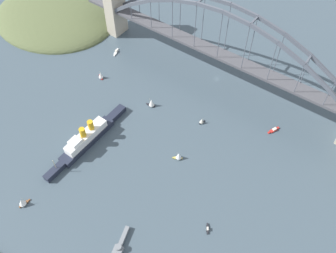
# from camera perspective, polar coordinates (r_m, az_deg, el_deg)

# --- Properties ---
(ground_plane) EXTENTS (1400.00, 1400.00, 0.00)m
(ground_plane) POSITION_cam_1_polar(r_m,az_deg,el_deg) (350.03, 7.72, 7.57)
(ground_plane) COLOR #3D4C56
(harbor_arch_bridge) EXTENTS (307.15, 19.66, 78.09)m
(harbor_arch_bridge) POSITION_cam_1_polar(r_m,az_deg,el_deg) (328.05, 8.34, 11.71)
(harbor_arch_bridge) COLOR #ADA38E
(harbor_arch_bridge) RESTS_ON ground
(headland_east_shore) EXTENTS (144.31, 121.96, 25.88)m
(headland_east_shore) POSITION_cam_1_polar(r_m,az_deg,el_deg) (441.41, -17.02, 16.30)
(headland_east_shore) COLOR #515B38
(headland_east_shore) RESTS_ON ground
(ocean_liner) EXTENTS (10.71, 90.14, 20.34)m
(ocean_liner) POSITION_cam_1_polar(r_m,az_deg,el_deg) (300.29, -12.69, -1.83)
(ocean_liner) COLOR #1E2333
(ocean_liner) RESTS_ON ground
(seaplane_taxiing_near_bridge) EXTENTS (8.09, 10.61, 5.05)m
(seaplane_taxiing_near_bridge) POSITION_cam_1_polar(r_m,az_deg,el_deg) (356.19, 18.93, 6.17)
(seaplane_taxiing_near_bridge) COLOR #B7B7B2
(seaplane_taxiing_near_bridge) RESTS_ON ground
(small_boat_0) EXTENTS (8.82, 5.35, 9.35)m
(small_boat_0) POSITION_cam_1_polar(r_m,az_deg,el_deg) (319.77, -2.64, 3.79)
(small_boat_0) COLOR black
(small_boat_0) RESTS_ON ground
(small_boat_1) EXTENTS (7.33, 5.76, 8.18)m
(small_boat_1) POSITION_cam_1_polar(r_m,az_deg,el_deg) (350.36, -10.59, 7.98)
(small_boat_1) COLOR #B2231E
(small_boat_1) RESTS_ON ground
(small_boat_2) EXTENTS (5.11, 7.18, 2.50)m
(small_boat_2) POSITION_cam_1_polar(r_m,az_deg,el_deg) (261.76, 6.25, -15.76)
(small_boat_2) COLOR black
(small_boat_2) RESTS_ON ground
(small_boat_3) EXTENTS (5.57, 9.08, 8.30)m
(small_boat_3) POSITION_cam_1_polar(r_m,az_deg,el_deg) (285.35, -22.08, -11.03)
(small_boat_3) COLOR brown
(small_boat_3) RESTS_ON ground
(small_boat_4) EXTENTS (6.24, 11.38, 2.27)m
(small_boat_4) POSITION_cam_1_polar(r_m,az_deg,el_deg) (317.14, 16.38, -0.52)
(small_boat_4) COLOR #B2231E
(small_boat_4) RESTS_ON ground
(small_boat_5) EXTENTS (4.12, 6.08, 5.88)m
(small_boat_5) POSITION_cam_1_polar(r_m,az_deg,el_deg) (309.08, 5.34, 0.88)
(small_boat_5) COLOR black
(small_boat_5) RESTS_ON ground
(small_boat_6) EXTENTS (7.71, 6.21, 8.01)m
(small_boat_6) POSITION_cam_1_polar(r_m,az_deg,el_deg) (285.61, 1.69, -4.64)
(small_boat_6) COLOR gold
(small_boat_6) RESTS_ON ground
(small_boat_7) EXTENTS (5.77, 11.69, 2.25)m
(small_boat_7) POSITION_cam_1_polar(r_m,az_deg,el_deg) (377.78, -8.21, 11.59)
(small_boat_7) COLOR silver
(small_boat_7) RESTS_ON ground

